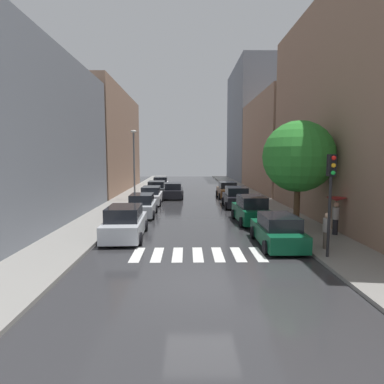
{
  "coord_description": "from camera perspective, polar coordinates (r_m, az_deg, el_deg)",
  "views": [
    {
      "loc": [
        -0.47,
        -10.59,
        4.36
      ],
      "look_at": [
        0.04,
        22.94,
        0.66
      ],
      "focal_mm": 30.29,
      "sensor_mm": 36.0,
      "label": 1
    }
  ],
  "objects": [
    {
      "name": "parked_car_left_fifth",
      "position": [
        42.5,
        -5.55,
        1.45
      ],
      "size": [
        2.28,
        4.21,
        1.7
      ],
      "rotation": [
        0.0,
        0.0,
        1.61
      ],
      "color": "silver",
      "rests_on": "ground"
    },
    {
      "name": "parked_car_left_fourth",
      "position": [
        35.83,
        -6.24,
        0.52
      ],
      "size": [
        2.23,
        4.44,
        1.66
      ],
      "rotation": [
        0.0,
        0.0,
        1.59
      ],
      "color": "#474C51",
      "rests_on": "ground"
    },
    {
      "name": "pedestrian_near_tree",
      "position": [
        16.08,
        22.64,
        -6.21
      ],
      "size": [
        0.36,
        0.36,
        1.66
      ],
      "rotation": [
        0.0,
        0.0,
        4.71
      ],
      "color": "brown",
      "rests_on": "sidewalk_right"
    },
    {
      "name": "parked_car_left_second",
      "position": [
        23.9,
        -8.77,
        -2.42
      ],
      "size": [
        2.07,
        4.2,
        1.65
      ],
      "rotation": [
        0.0,
        0.0,
        1.59
      ],
      "color": "#B2B7BF",
      "rests_on": "ground"
    },
    {
      "name": "street_tree_right",
      "position": [
        20.06,
        18.24,
        5.93
      ],
      "size": [
        4.17,
        4.17,
        6.29
      ],
      "color": "#513823",
      "rests_on": "sidewalk_right"
    },
    {
      "name": "crosswalk_stripes",
      "position": [
        14.7,
        1.02,
        -10.95
      ],
      "size": [
        5.85,
        2.2,
        0.01
      ],
      "color": "silver",
      "rests_on": "ground"
    },
    {
      "name": "lamp_post_left",
      "position": [
        31.62,
        -10.17,
        5.58
      ],
      "size": [
        0.6,
        0.28,
        6.69
      ],
      "color": "#595B60",
      "rests_on": "sidewalk_left"
    },
    {
      "name": "parked_car_left_third",
      "position": [
        29.88,
        -7.17,
        -0.67
      ],
      "size": [
        2.02,
        4.65,
        1.63
      ],
      "rotation": [
        0.0,
        0.0,
        1.58
      ],
      "color": "silver",
      "rests_on": "ground"
    },
    {
      "name": "building_right_near",
      "position": [
        23.85,
        28.65,
        12.72
      ],
      "size": [
        6.0,
        21.29,
        14.69
      ],
      "primitive_type": "cube",
      "color": "#8C6B56",
      "rests_on": "ground"
    },
    {
      "name": "pedestrian_foreground",
      "position": [
        19.02,
        24.04,
        -2.52
      ],
      "size": [
        1.02,
        1.02,
        2.03
      ],
      "rotation": [
        0.0,
        0.0,
        4.01
      ],
      "color": "black",
      "rests_on": "sidewalk_right"
    },
    {
      "name": "building_left_mid",
      "position": [
        42.57,
        -15.36,
        8.44
      ],
      "size": [
        6.0,
        20.65,
        12.24
      ],
      "primitive_type": "cube",
      "color": "#8C6B56",
      "rests_on": "ground"
    },
    {
      "name": "parked_car_left_nearest",
      "position": [
        17.74,
        -11.73,
        -5.38
      ],
      "size": [
        2.23,
        4.67,
        1.75
      ],
      "rotation": [
        0.0,
        0.0,
        1.6
      ],
      "color": "#B2B7BF",
      "rests_on": "ground"
    },
    {
      "name": "building_right_far",
      "position": [
        61.11,
        10.16,
        11.57
      ],
      "size": [
        6.0,
        19.01,
        20.17
      ],
      "primitive_type": "cube",
      "color": "slate",
      "rests_on": "ground"
    },
    {
      "name": "parked_car_right_second",
      "position": [
        21.67,
        10.35,
        -3.18
      ],
      "size": [
        2.13,
        4.38,
        1.8
      ],
      "rotation": [
        0.0,
        0.0,
        1.61
      ],
      "color": "#0C4C2D",
      "rests_on": "ground"
    },
    {
      "name": "building_right_mid",
      "position": [
        42.64,
        14.88,
        8.04
      ],
      "size": [
        6.0,
        17.75,
        11.63
      ],
      "primitive_type": "cube",
      "color": "#8C6B56",
      "rests_on": "ground"
    },
    {
      "name": "parked_car_right_third",
      "position": [
        28.21,
        7.76,
        -0.98
      ],
      "size": [
        2.2,
        4.51,
        1.75
      ],
      "rotation": [
        0.0,
        0.0,
        1.56
      ],
      "color": "black",
      "rests_on": "ground"
    },
    {
      "name": "traffic_light_right_corner",
      "position": [
        14.48,
        23.28,
        1.52
      ],
      "size": [
        0.3,
        0.42,
        4.3
      ],
      "color": "black",
      "rests_on": "sidewalk_right"
    },
    {
      "name": "building_left_near",
      "position": [
        23.27,
        -28.09,
        8.28
      ],
      "size": [
        6.0,
        19.22,
        10.93
      ],
      "primitive_type": "cube",
      "color": "slate",
      "rests_on": "ground"
    },
    {
      "name": "sidewalk_left",
      "position": [
        35.37,
        -10.68,
        -0.78
      ],
      "size": [
        3.0,
        72.0,
        0.15
      ],
      "primitive_type": "cube",
      "color": "gray",
      "rests_on": "ground"
    },
    {
      "name": "sidewalk_right",
      "position": [
        35.54,
        10.45,
        -0.74
      ],
      "size": [
        3.0,
        72.0,
        0.15
      ],
      "primitive_type": "cube",
      "color": "gray",
      "rests_on": "ground"
    },
    {
      "name": "car_midroad",
      "position": [
        33.9,
        -3.3,
        0.19
      ],
      "size": [
        2.07,
        4.64,
        1.63
      ],
      "rotation": [
        0.0,
        0.0,
        1.57
      ],
      "color": "black",
      "rests_on": "ground"
    },
    {
      "name": "parked_car_right_nearest",
      "position": [
        16.42,
        14.85,
        -6.67
      ],
      "size": [
        2.03,
        4.38,
        1.57
      ],
      "rotation": [
        0.0,
        0.0,
        1.57
      ],
      "color": "#0C4C2D",
      "rests_on": "ground"
    },
    {
      "name": "ground_plane",
      "position": [
        34.87,
        -0.09,
        -0.92
      ],
      "size": [
        28.0,
        72.0,
        0.04
      ],
      "primitive_type": "cube",
      "color": "#2C2C2F"
    },
    {
      "name": "parked_car_right_fourth",
      "position": [
        34.28,
        6.21,
        0.29
      ],
      "size": [
        2.1,
        4.17,
        1.71
      ],
      "rotation": [
        0.0,
        0.0,
        1.58
      ],
      "color": "brown",
      "rests_on": "ground"
    }
  ]
}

